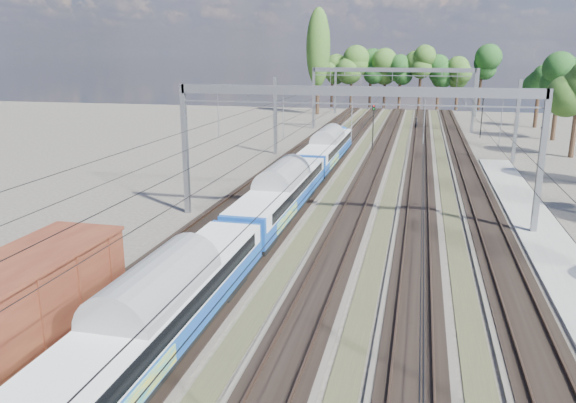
% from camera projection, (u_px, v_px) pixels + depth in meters
% --- Properties ---
extents(track_bed, '(21.00, 130.00, 0.34)m').
position_uv_depth(track_bed, '(369.00, 176.00, 51.59)').
color(track_bed, '#47423A').
rests_on(track_bed, ground).
extents(catenary, '(25.65, 130.00, 9.00)m').
position_uv_depth(catenary, '(382.00, 100.00, 57.13)').
color(catenary, gray).
rests_on(catenary, ground).
extents(tree_belt, '(40.24, 99.45, 11.82)m').
position_uv_depth(tree_belt, '(444.00, 72.00, 92.34)').
color(tree_belt, black).
rests_on(tree_belt, ground).
extents(poplar, '(4.40, 4.40, 19.04)m').
position_uv_depth(poplar, '(318.00, 48.00, 101.66)').
color(poplar, black).
rests_on(poplar, ground).
extents(emu_train, '(2.66, 56.29, 3.88)m').
position_uv_depth(emu_train, '(281.00, 189.00, 37.31)').
color(emu_train, black).
rests_on(emu_train, ground).
extents(worker, '(0.51, 0.71, 1.82)m').
position_uv_depth(worker, '(416.00, 123.00, 83.32)').
color(worker, black).
rests_on(worker, ground).
extents(signal_near, '(0.36, 0.33, 5.40)m').
position_uv_depth(signal_near, '(373.00, 122.00, 63.75)').
color(signal_near, black).
rests_on(signal_near, ground).
extents(signal_far, '(0.42, 0.39, 5.91)m').
position_uv_depth(signal_far, '(482.00, 110.00, 74.37)').
color(signal_far, black).
rests_on(signal_far, ground).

